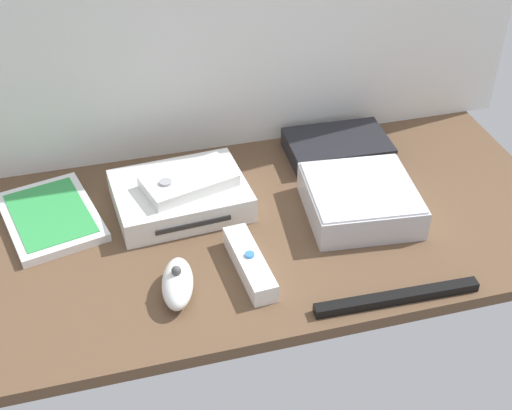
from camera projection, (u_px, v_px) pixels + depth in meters
The scene contains 9 objects.
ground_plane at pixel (256, 230), 112.62cm from camera, with size 100.00×48.00×2.00cm, color brown.
game_console at pixel (180, 196), 114.54cm from camera, with size 22.09×17.63×4.40cm.
mini_computer at pixel (360, 200), 112.97cm from camera, with size 18.63×18.63×5.30cm.
game_case at pixel (51, 217), 112.49cm from camera, with size 17.63×21.63×1.56cm.
network_router at pixel (337, 147), 127.14cm from camera, with size 18.46×12.90×3.40cm.
remote_wand at pixel (250, 263), 102.55cm from camera, with size 4.66×15.02×3.40cm.
remote_nunchuk at pixel (178, 283), 98.48cm from camera, with size 6.33×10.68×5.10cm.
remote_classic_pad at pixel (189, 181), 112.26cm from camera, with size 16.01×11.54×2.40cm.
sensor_bar at pixel (397, 297), 98.14cm from camera, with size 24.00×1.80×1.40cm, color black.
Camera 1 is at (-22.70, -84.15, 70.42)cm, focal length 49.53 mm.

